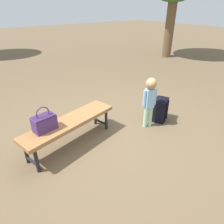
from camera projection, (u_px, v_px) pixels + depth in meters
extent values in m
plane|color=brown|center=(108.00, 132.00, 3.60)|extent=(40.00, 40.00, 0.00)
cube|color=#9E6B3D|center=(69.00, 122.00, 3.10)|extent=(1.65, 0.73, 0.06)
cylinder|color=black|center=(95.00, 115.00, 3.76)|extent=(0.05, 0.05, 0.39)
cylinder|color=black|center=(106.00, 120.00, 3.60)|extent=(0.05, 0.05, 0.39)
cylinder|color=black|center=(26.00, 152.00, 2.82)|extent=(0.05, 0.05, 0.39)
cylinder|color=black|center=(37.00, 161.00, 2.66)|extent=(0.05, 0.05, 0.39)
cylinder|color=black|center=(101.00, 122.00, 3.72)|extent=(0.10, 0.28, 0.04)
cylinder|color=black|center=(32.00, 161.00, 2.79)|extent=(0.10, 0.28, 0.04)
cube|color=#4C2D66|center=(44.00, 123.00, 2.81)|extent=(0.34, 0.23, 0.22)
cube|color=#39224C|center=(43.00, 117.00, 2.76)|extent=(0.31, 0.23, 0.02)
torus|color=#4C2D66|center=(43.00, 113.00, 2.73)|extent=(0.20, 0.05, 0.20)
cylinder|color=#B2D8B2|center=(145.00, 117.00, 3.67)|extent=(0.08, 0.08, 0.40)
cylinder|color=#B2D8B2|center=(150.00, 116.00, 3.70)|extent=(0.08, 0.08, 0.40)
ellipsoid|color=white|center=(144.00, 125.00, 3.77)|extent=(0.08, 0.10, 0.04)
ellipsoid|color=white|center=(149.00, 124.00, 3.80)|extent=(0.08, 0.10, 0.04)
cube|color=#8CBFE5|center=(150.00, 98.00, 3.50)|extent=(0.18, 0.17, 0.35)
cylinder|color=#8CBFE5|center=(145.00, 98.00, 3.47)|extent=(0.06, 0.06, 0.29)
cylinder|color=#8CBFE5|center=(155.00, 97.00, 3.52)|extent=(0.06, 0.06, 0.29)
sphere|color=#A57A5B|center=(151.00, 84.00, 3.37)|extent=(0.19, 0.19, 0.19)
sphere|color=tan|center=(151.00, 83.00, 3.36)|extent=(0.18, 0.18, 0.18)
cube|color=black|center=(160.00, 110.00, 3.87)|extent=(0.38, 0.34, 0.45)
ellipsoid|color=black|center=(162.00, 100.00, 3.77)|extent=(0.36, 0.32, 0.10)
cube|color=black|center=(153.00, 111.00, 3.96)|extent=(0.21, 0.12, 0.20)
cube|color=black|center=(166.00, 113.00, 3.77)|extent=(0.06, 0.04, 0.38)
cube|color=black|center=(167.00, 110.00, 3.88)|extent=(0.06, 0.04, 0.38)
torus|color=black|center=(162.00, 98.00, 3.75)|extent=(0.04, 0.07, 0.07)
cylinder|color=brown|center=(170.00, 24.00, 8.09)|extent=(0.37, 0.37, 2.62)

